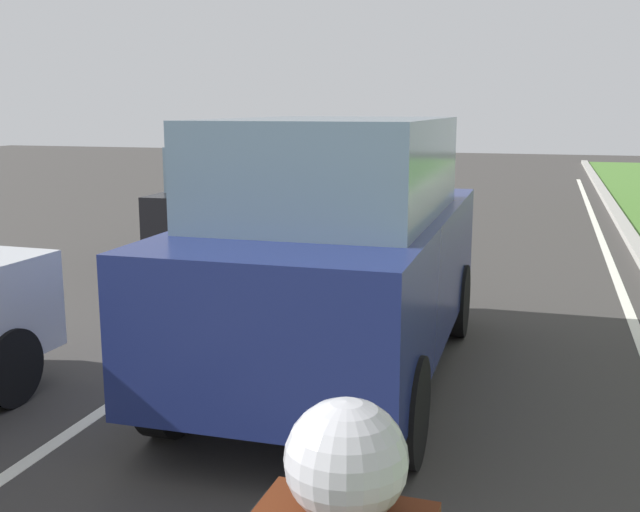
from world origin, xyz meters
The scene contains 5 objects.
ground_plane centered at (0.00, 14.00, 0.00)m, with size 60.00×60.00×0.00m, color #383533.
lane_line_center centered at (-0.70, 14.00, 0.00)m, with size 0.12×32.00×0.01m, color silver.
lane_line_right_edge centered at (3.60, 14.00, 0.00)m, with size 0.12×32.00×0.01m, color silver.
car_suv_ahead centered at (0.88, 9.52, 1.17)m, with size 2.00×4.52×2.28m.
car_hatchback_far centered at (-2.24, 14.72, 0.88)m, with size 1.82×3.74×1.78m.
Camera 1 is at (2.58, 3.33, 2.37)m, focal length 42.50 mm.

